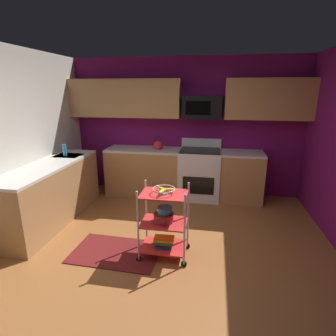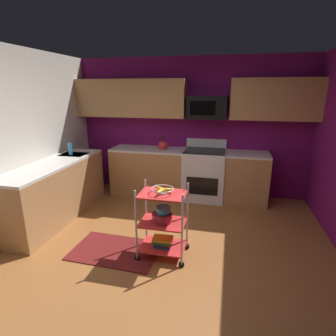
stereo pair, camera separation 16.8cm
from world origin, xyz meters
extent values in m
cube|color=#995B2D|center=(0.00, 0.00, -0.02)|extent=(4.40, 4.80, 0.04)
cube|color=#6B1156|center=(0.00, 2.43, 1.30)|extent=(4.52, 0.06, 2.60)
cube|color=#B27F4C|center=(0.00, 2.10, 0.44)|extent=(2.94, 0.60, 0.88)
cube|color=silver|center=(0.00, 2.10, 0.90)|extent=(2.94, 0.60, 0.04)
cube|color=#B27F4C|center=(-1.90, 0.75, 0.44)|extent=(0.60, 2.10, 0.88)
cube|color=silver|center=(-1.90, 0.75, 0.90)|extent=(0.60, 2.10, 0.04)
cube|color=#B7BABC|center=(-1.90, 1.35, 0.84)|extent=(0.44, 0.36, 0.16)
cube|color=white|center=(0.32, 2.10, 0.46)|extent=(0.76, 0.64, 0.92)
cube|color=black|center=(0.32, 1.78, 0.35)|extent=(0.56, 0.01, 0.32)
cube|color=white|center=(0.32, 2.39, 1.01)|extent=(0.76, 0.06, 0.18)
cube|color=black|center=(0.32, 2.10, 0.93)|extent=(0.72, 0.60, 0.02)
cube|color=#B27F4C|center=(-1.14, 2.23, 1.85)|extent=(2.12, 0.33, 0.70)
cube|color=#B27F4C|center=(1.46, 2.23, 1.85)|extent=(1.48, 0.33, 0.70)
cube|color=black|center=(0.32, 2.21, 1.70)|extent=(0.70, 0.38, 0.40)
cube|color=black|center=(0.26, 2.02, 1.70)|extent=(0.44, 0.01, 0.24)
cylinder|color=silver|center=(-0.26, -0.09, 0.47)|extent=(0.02, 0.02, 0.88)
cylinder|color=black|center=(-0.26, -0.09, 0.04)|extent=(0.07, 0.02, 0.07)
cylinder|color=silver|center=(0.29, -0.09, 0.47)|extent=(0.02, 0.02, 0.88)
cylinder|color=black|center=(0.29, -0.09, 0.04)|extent=(0.07, 0.02, 0.07)
cylinder|color=silver|center=(-0.26, 0.30, 0.47)|extent=(0.02, 0.02, 0.88)
cylinder|color=black|center=(-0.26, 0.30, 0.04)|extent=(0.07, 0.02, 0.07)
cylinder|color=silver|center=(0.29, 0.30, 0.47)|extent=(0.02, 0.02, 0.88)
cylinder|color=black|center=(0.29, 0.30, 0.04)|extent=(0.07, 0.02, 0.07)
cube|color=red|center=(0.02, 0.11, 0.12)|extent=(0.55, 0.39, 0.02)
cube|color=red|center=(0.02, 0.11, 0.45)|extent=(0.55, 0.39, 0.02)
cube|color=red|center=(0.02, 0.11, 0.82)|extent=(0.55, 0.39, 0.02)
torus|color=silver|center=(0.02, 0.11, 0.89)|extent=(0.27, 0.27, 0.01)
cylinder|color=silver|center=(0.02, 0.11, 0.84)|extent=(0.12, 0.12, 0.02)
ellipsoid|color=yellow|center=(0.06, 0.12, 0.87)|extent=(0.17, 0.09, 0.04)
ellipsoid|color=yellow|center=(-0.02, 0.14, 0.87)|extent=(0.15, 0.14, 0.04)
ellipsoid|color=yellow|center=(0.00, 0.06, 0.87)|extent=(0.08, 0.17, 0.04)
cylinder|color=maroon|center=(0.01, 0.11, 0.51)|extent=(0.24, 0.24, 0.11)
torus|color=maroon|center=(0.01, 0.11, 0.57)|extent=(0.25, 0.25, 0.01)
cylinder|color=#338CBF|center=(0.02, 0.11, 0.61)|extent=(0.17, 0.17, 0.08)
torus|color=#338CBF|center=(0.02, 0.11, 0.65)|extent=(0.18, 0.18, 0.01)
cube|color=#1E4C8C|center=(0.02, 0.11, 0.14)|extent=(0.20, 0.19, 0.03)
cube|color=#B22626|center=(0.02, 0.11, 0.17)|extent=(0.23, 0.16, 0.02)
cube|color=#26723F|center=(0.02, 0.11, 0.19)|extent=(0.24, 0.18, 0.03)
cube|color=gold|center=(0.02, 0.11, 0.22)|extent=(0.26, 0.17, 0.03)
sphere|color=red|center=(-0.48, 2.10, 0.99)|extent=(0.18, 0.18, 0.18)
sphere|color=black|center=(-0.48, 2.10, 1.08)|extent=(0.03, 0.03, 0.03)
cone|color=red|center=(-0.39, 2.10, 1.01)|extent=(0.09, 0.04, 0.06)
torus|color=black|center=(-0.48, 2.10, 1.10)|extent=(0.12, 0.01, 0.12)
cylinder|color=#2D8CBF|center=(-1.93, 1.30, 1.02)|extent=(0.06, 0.06, 0.20)
cube|color=maroon|center=(-0.60, 0.05, 0.01)|extent=(1.12, 0.73, 0.01)
camera|label=1|loc=(0.58, -2.81, 2.01)|focal=28.84mm
camera|label=2|loc=(0.74, -2.78, 2.01)|focal=28.84mm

